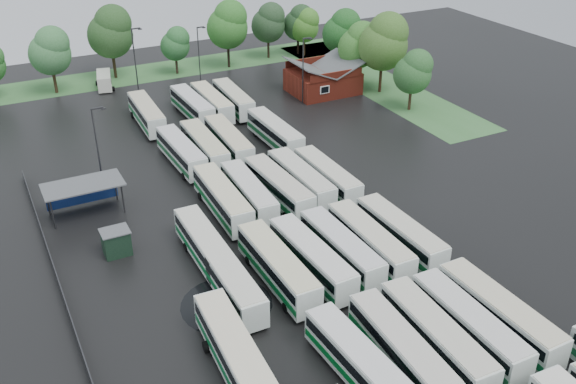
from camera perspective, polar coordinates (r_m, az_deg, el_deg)
name	(u,v)px	position (r m, az deg, el deg)	size (l,w,h in m)	color
ground	(328,277)	(59.29, 3.62, -7.54)	(160.00, 160.00, 0.00)	black
brick_building	(323,81)	(102.34, 3.12, 9.85)	(10.07, 8.60, 5.39)	maroon
wash_shed	(83,187)	(70.87, -17.79, 0.40)	(8.20, 4.20, 3.58)	#2D2D30
utility_hut	(116,242)	(63.69, -15.02, -4.32)	(2.70, 2.20, 2.62)	black
grass_strip_north	(147,73)	(114.40, -12.39, 10.31)	(80.00, 10.00, 0.01)	#366B33
grass_strip_east	(375,82)	(108.11, 7.75, 9.63)	(10.00, 50.00, 0.01)	#366B33
west_fence	(62,292)	(59.72, -19.47, -8.40)	(0.10, 50.00, 1.20)	#2D2D30
bus_r1c0	(360,364)	(48.41, 6.41, -14.95)	(2.98, 11.55, 3.19)	silver
bus_r1c1	(401,350)	(49.90, 10.01, -13.63)	(3.00, 11.73, 3.24)	silver
bus_r1c2	(436,337)	(51.39, 12.99, -12.43)	(3.02, 12.07, 3.33)	silver
bus_r1c3	(468,325)	(53.15, 15.74, -11.29)	(2.64, 11.76, 3.26)	silver
bus_r1c4	(499,313)	(54.92, 18.22, -10.18)	(2.74, 12.05, 3.34)	silver
bus_r2c0	(278,267)	(57.29, -0.93, -6.66)	(2.58, 12.06, 3.36)	silver
bus_r2c1	(312,258)	(58.50, 2.11, -5.88)	(2.92, 11.90, 3.29)	silver
bus_r2c2	(341,248)	(60.08, 4.73, -4.99)	(2.63, 11.52, 3.20)	silver
bus_r2c3	(369,241)	(61.23, 7.25, -4.37)	(2.66, 11.82, 3.28)	silver
bus_r2c4	(400,233)	(62.92, 9.94, -3.63)	(2.71, 11.70, 3.24)	silver
bus_r3c0	(222,199)	(68.04, -5.84, -0.59)	(2.94, 12.14, 3.36)	silver
bus_r3c1	(249,193)	(69.13, -3.51, -0.07)	(2.96, 11.53, 3.18)	silver
bus_r3c2	(278,187)	(69.98, -0.85, 0.43)	(2.97, 11.97, 3.31)	silver
bus_r3c3	(301,179)	(71.61, 1.15, 1.12)	(2.58, 11.82, 3.29)	silver
bus_r3c4	(327,176)	(72.52, 3.49, 1.40)	(2.48, 11.48, 3.19)	silver
bus_r4c0	(181,152)	(79.14, -9.47, 3.52)	(2.74, 11.68, 3.24)	silver
bus_r4c1	(204,146)	(80.12, -7.43, 4.04)	(2.83, 11.93, 3.30)	silver
bus_r4c2	(229,141)	(81.20, -5.30, 4.51)	(3.07, 12.02, 3.32)	silver
bus_r4c4	(275,132)	(83.44, -1.18, 5.32)	(2.65, 11.89, 3.30)	silver
bus_r5c0	(147,114)	(91.45, -12.45, 6.80)	(3.00, 12.01, 3.32)	silver
bus_r5c2	(192,106)	(93.36, -8.50, 7.61)	(2.74, 11.71, 3.25)	silver
bus_r5c3	(212,102)	(94.12, -6.78, 7.91)	(2.63, 11.73, 3.26)	silver
bus_r5c4	(233,99)	(95.10, -4.89, 8.23)	(3.03, 11.75, 3.24)	silver
artic_bus_west_b	(217,263)	(58.28, -6.31, -6.25)	(2.64, 17.29, 3.20)	silver
artic_bus_west_c	(248,377)	(47.17, -3.56, -16.13)	(3.40, 17.78, 3.28)	silver
minibus	(104,80)	(108.12, -16.02, 9.55)	(3.23, 6.01, 2.49)	beige
tree_north_1	(51,50)	(106.78, -20.35, 11.72)	(6.40, 6.40, 10.61)	#3C2A1A
tree_north_2	(111,31)	(110.92, -15.44, 13.61)	(7.36, 7.36, 12.19)	#302315
tree_north_3	(176,43)	(111.58, -9.93, 12.88)	(4.90, 4.90, 8.11)	#37261D
tree_north_4	(228,24)	(113.32, -5.32, 14.63)	(7.05, 7.05, 11.67)	black
tree_north_5	(269,22)	(118.51, -1.69, 14.84)	(6.05, 6.05, 10.03)	#2E2016
tree_north_6	(299,22)	(120.95, 1.02, 14.85)	(5.51, 5.51, 9.13)	black
tree_east_0	(414,71)	(95.52, 11.15, 10.49)	(5.52, 5.52, 9.14)	#3C2819
tree_east_1	(385,41)	(101.55, 8.59, 13.12)	(7.62, 7.62, 12.62)	#3C2316
tree_east_2	(359,45)	(104.34, 6.36, 12.89)	(6.32, 6.32, 10.46)	black
tree_east_3	(343,31)	(111.84, 4.88, 14.09)	(6.39, 6.39, 10.59)	black
tree_east_4	(305,25)	(120.07, 1.55, 14.62)	(5.27, 5.27, 8.73)	#392614
lamp_post_ne	(304,66)	(96.54, 1.42, 11.14)	(1.53, 0.30, 9.94)	#2D2D30
lamp_post_nw	(98,144)	(73.26, -16.52, 4.07)	(1.56, 0.30, 10.11)	#2D2D30
lamp_post_back_w	(136,58)	(101.33, -13.39, 11.51)	(1.65, 0.32, 10.73)	#2D2D30
lamp_post_back_e	(199,52)	(105.60, -7.88, 12.27)	(1.44, 0.28, 9.38)	#2D2D30
puddle_2	(227,305)	(56.26, -5.49, -9.93)	(7.95, 7.95, 0.01)	black
puddle_3	(390,257)	(62.58, 9.06, -5.70)	(3.83, 3.83, 0.01)	black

